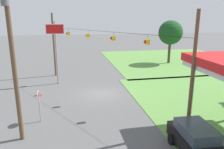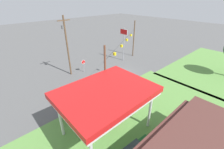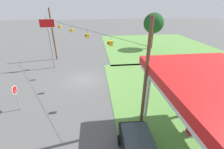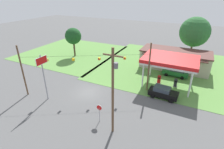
{
  "view_description": "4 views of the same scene",
  "coord_description": "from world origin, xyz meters",
  "px_view_note": "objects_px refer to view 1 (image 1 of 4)",
  "views": [
    {
      "loc": [
        21.39,
        -3.02,
        7.81
      ],
      "look_at": [
        4.27,
        0.35,
        3.19
      ],
      "focal_mm": 35.0,
      "sensor_mm": 36.0,
      "label": 1
    },
    {
      "loc": [
        18.89,
        17.49,
        13.13
      ],
      "look_at": [
        4.02,
        1.2,
        1.55
      ],
      "focal_mm": 24.0,
      "sensor_mm": 36.0,
      "label": 2
    },
    {
      "loc": [
        17.35,
        1.62,
        8.91
      ],
      "look_at": [
        2.2,
        3.45,
        1.62
      ],
      "focal_mm": 24.0,
      "sensor_mm": 36.0,
      "label": 3
    },
    {
      "loc": [
        14.72,
        -20.95,
        15.36
      ],
      "look_at": [
        2.9,
        3.06,
        2.6
      ],
      "focal_mm": 28.0,
      "sensor_mm": 36.0,
      "label": 4
    }
  ],
  "objects_px": {
    "stop_sign_overhead": "(56,41)",
    "utility_pole_main": "(12,51)",
    "tree_west_verge": "(170,33)",
    "car_at_pumps_front": "(197,141)",
    "stop_sign_roadside": "(39,99)"
  },
  "relations": [
    {
      "from": "tree_west_verge",
      "to": "car_at_pumps_front",
      "type": "bearing_deg",
      "value": -21.91
    },
    {
      "from": "stop_sign_overhead",
      "to": "utility_pole_main",
      "type": "distance_m",
      "value": 12.43
    },
    {
      "from": "car_at_pumps_front",
      "to": "utility_pole_main",
      "type": "height_order",
      "value": "utility_pole_main"
    },
    {
      "from": "stop_sign_roadside",
      "to": "utility_pole_main",
      "type": "distance_m",
      "value": 4.77
    },
    {
      "from": "car_at_pumps_front",
      "to": "tree_west_verge",
      "type": "height_order",
      "value": "tree_west_verge"
    },
    {
      "from": "stop_sign_overhead",
      "to": "tree_west_verge",
      "type": "distance_m",
      "value": 20.32
    },
    {
      "from": "tree_west_verge",
      "to": "stop_sign_roadside",
      "type": "bearing_deg",
      "value": -46.11
    },
    {
      "from": "car_at_pumps_front",
      "to": "tree_west_verge",
      "type": "distance_m",
      "value": 27.04
    },
    {
      "from": "utility_pole_main",
      "to": "tree_west_verge",
      "type": "bearing_deg",
      "value": 136.02
    },
    {
      "from": "utility_pole_main",
      "to": "tree_west_verge",
      "type": "height_order",
      "value": "utility_pole_main"
    },
    {
      "from": "stop_sign_overhead",
      "to": "utility_pole_main",
      "type": "xyz_separation_m",
      "value": [
        12.28,
        -1.84,
        0.68
      ]
    },
    {
      "from": "utility_pole_main",
      "to": "stop_sign_roadside",
      "type": "bearing_deg",
      "value": 159.13
    },
    {
      "from": "stop_sign_overhead",
      "to": "tree_west_verge",
      "type": "height_order",
      "value": "stop_sign_overhead"
    },
    {
      "from": "stop_sign_roadside",
      "to": "utility_pole_main",
      "type": "bearing_deg",
      "value": 159.13
    },
    {
      "from": "car_at_pumps_front",
      "to": "stop_sign_overhead",
      "type": "distance_m",
      "value": 18.65
    }
  ]
}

